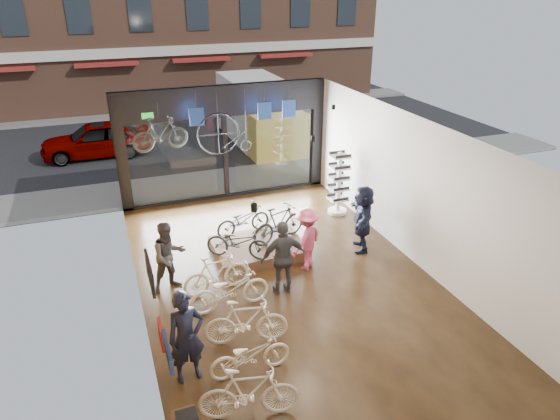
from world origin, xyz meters
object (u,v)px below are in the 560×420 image
street_car (97,139)px  customer_1 (169,256)px  display_bike_mid (279,223)px  customer_3 (306,239)px  customer_2 (283,258)px  customer_5 (363,218)px  floor_bike_1 (249,393)px  display_bike_right (243,220)px  penny_farthing (227,135)px  floor_bike_4 (230,290)px  customer_0 (186,337)px  display_bike_left (238,242)px  display_platform (259,248)px  sunglasses_rack (339,183)px  floor_bike_3 (246,322)px  floor_bike_5 (216,274)px  box_truck (262,115)px  hung_bike (160,134)px  floor_bike_2 (250,355)px

street_car → customer_1: size_ratio=2.52×
display_bike_mid → customer_3: (0.33, -1.13, 0.03)m
customer_2 → customer_5: 3.02m
customer_5 → street_car: bearing=-125.6°
street_car → floor_bike_1: street_car is taller
display_bike_right → penny_farthing: 2.96m
floor_bike_4 → display_bike_mid: 2.92m
floor_bike_4 → customer_1: 1.75m
floor_bike_1 → customer_0: bearing=44.1°
display_bike_left → display_bike_mid: display_bike_mid is taller
street_car → display_platform: street_car is taller
display_bike_mid → penny_farthing: size_ratio=1.04×
customer_0 → customer_2: size_ratio=1.00×
sunglasses_rack → penny_farthing: 3.77m
sunglasses_rack → floor_bike_1: bearing=-107.0°
floor_bike_3 → floor_bike_5: size_ratio=1.04×
sunglasses_rack → display_bike_mid: bearing=-128.6°
display_bike_left → display_bike_right: bearing=9.9°
box_truck → street_car: bearing=171.9°
display_platform → customer_2: (-0.02, -1.96, 0.78)m
floor_bike_4 → display_platform: (1.38, 2.15, -0.34)m
display_platform → customer_1: size_ratio=1.37×
box_truck → sunglasses_rack: 7.60m
customer_3 → hung_bike: size_ratio=1.07×
floor_bike_3 → display_platform: size_ratio=0.71×
customer_0 → display_bike_left: bearing=53.4°
display_platform → display_bike_right: 0.94m
street_car → penny_farthing: (3.83, -7.14, 1.75)m
display_bike_mid → customer_1: bearing=86.4°
floor_bike_1 → display_bike_right: 6.24m
box_truck → customer_1: (-5.70, -10.08, -0.52)m
floor_bike_2 → customer_5: (4.31, 3.55, 0.52)m
floor_bike_3 → customer_5: (4.12, 2.69, 0.42)m
display_platform → sunglasses_rack: 3.67m
display_bike_left → customer_3: (1.62, -0.63, 0.10)m
floor_bike_1 → customer_2: customer_2 is taller
customer_5 → floor_bike_3: bearing=-33.3°
display_platform → floor_bike_5: bearing=-136.9°
display_platform → penny_farthing: size_ratio=1.46×
box_truck → display_bike_right: size_ratio=4.42×
floor_bike_3 → customer_1: customer_1 is taller
box_truck → hung_bike: hung_bike is taller
floor_bike_1 → customer_2: (1.88, 3.33, 0.41)m
display_bike_right → customer_3: size_ratio=0.95×
floor_bike_2 → display_bike_mid: display_bike_mid is taller
box_truck → display_bike_right: box_truck is taller
street_car → floor_bike_1: size_ratio=2.55×
floor_bike_4 → penny_farthing: bearing=-18.4°
floor_bike_3 → floor_bike_1: bearing=176.9°
street_car → box_truck: bearing=81.9°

